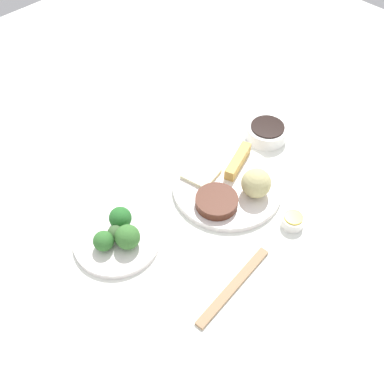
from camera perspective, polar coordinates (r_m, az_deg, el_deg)
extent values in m
cube|color=white|center=(1.15, 1.79, 0.42)|extent=(2.20, 2.20, 0.02)
cylinder|color=white|center=(1.14, 4.41, 0.75)|extent=(0.27, 0.27, 0.02)
sphere|color=tan|center=(1.09, 8.01, 1.10)|extent=(0.07, 0.07, 0.07)
cube|color=gold|center=(1.16, 5.75, 3.88)|extent=(0.12, 0.06, 0.03)
cube|color=beige|center=(1.14, 1.13, 2.28)|extent=(0.09, 0.09, 0.01)
cylinder|color=#4C2416|center=(1.08, 3.09, -1.17)|extent=(0.10, 0.10, 0.02)
cylinder|color=white|center=(1.05, -9.33, -5.87)|extent=(0.20, 0.20, 0.01)
sphere|color=#326D2D|center=(1.02, -10.99, -6.02)|extent=(0.05, 0.05, 0.05)
sphere|color=#266728|center=(1.04, -8.93, -3.21)|extent=(0.05, 0.05, 0.05)
sphere|color=#3A7230|center=(1.01, -8.05, -5.58)|extent=(0.06, 0.06, 0.06)
sphere|color=#3B5B31|center=(1.03, -9.50, -5.11)|extent=(0.04, 0.04, 0.04)
cylinder|color=white|center=(1.27, 9.30, 7.35)|extent=(0.11, 0.11, 0.04)
cylinder|color=black|center=(1.26, 9.42, 8.05)|extent=(0.09, 0.09, 0.00)
cylinder|color=white|center=(1.08, 12.43, -3.57)|extent=(0.05, 0.05, 0.03)
cylinder|color=yellow|center=(1.07, 12.56, -3.08)|extent=(0.04, 0.04, 0.00)
cube|color=#A27A54|center=(0.98, 5.20, -11.62)|extent=(0.23, 0.04, 0.01)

